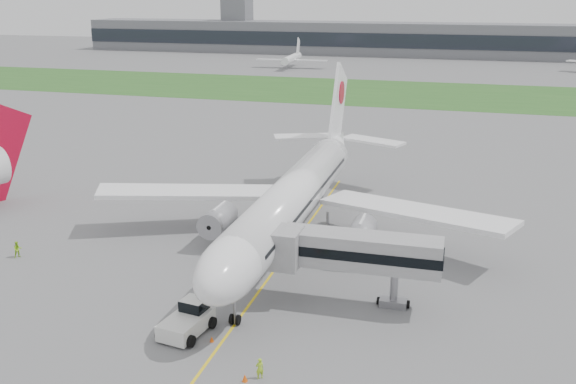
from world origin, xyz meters
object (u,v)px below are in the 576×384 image
(pushback_tug, at_px, (188,319))
(jet_bridge, at_px, (350,251))
(ground_crew_near, at_px, (260,368))
(airliner, at_px, (296,194))

(pushback_tug, xyz_separation_m, jet_bridge, (11.94, 8.47, 4.01))
(ground_crew_near, bearing_deg, airliner, -116.15)
(pushback_tug, bearing_deg, ground_crew_near, -23.09)
(airliner, xyz_separation_m, ground_crew_near, (4.54, -26.91, -4.83))
(airliner, height_order, ground_crew_near, airliner)
(ground_crew_near, bearing_deg, pushback_tug, -67.52)
(pushback_tug, relative_size, jet_bridge, 0.35)
(pushback_tug, height_order, ground_crew_near, pushback_tug)
(airliner, relative_size, pushback_tug, 10.14)
(airliner, xyz_separation_m, jet_bridge, (8.65, -13.58, -0.49))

